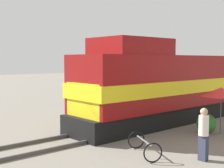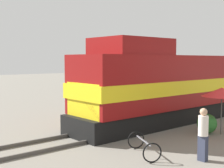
{
  "view_description": "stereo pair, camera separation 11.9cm",
  "coord_description": "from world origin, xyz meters",
  "px_view_note": "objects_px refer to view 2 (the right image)",
  "views": [
    {
      "loc": [
        10.95,
        -12.25,
        3.45
      ],
      "look_at": [
        1.2,
        -3.73,
        2.45
      ],
      "focal_mm": 50.0,
      "sensor_mm": 36.0,
      "label": 1
    },
    {
      "loc": [
        11.02,
        -12.16,
        3.45
      ],
      "look_at": [
        1.2,
        -3.73,
        2.45
      ],
      "focal_mm": 50.0,
      "sensor_mm": 36.0,
      "label": 2
    }
  ],
  "objects_px": {
    "bicycle_spare": "(143,146)",
    "vendor_umbrella": "(222,92)",
    "locomotive": "(186,85)",
    "person_bystander": "(203,132)"
  },
  "relations": [
    {
      "from": "locomotive",
      "to": "bicycle_spare",
      "type": "distance_m",
      "value": 8.02
    },
    {
      "from": "locomotive",
      "to": "bicycle_spare",
      "type": "xyz_separation_m",
      "value": [
        3.35,
        -7.11,
        -1.61
      ]
    },
    {
      "from": "vendor_umbrella",
      "to": "bicycle_spare",
      "type": "height_order",
      "value": "vendor_umbrella"
    },
    {
      "from": "bicycle_spare",
      "to": "vendor_umbrella",
      "type": "bearing_deg",
      "value": 25.11
    },
    {
      "from": "person_bystander",
      "to": "bicycle_spare",
      "type": "bearing_deg",
      "value": -148.89
    },
    {
      "from": "person_bystander",
      "to": "bicycle_spare",
      "type": "distance_m",
      "value": 2.17
    },
    {
      "from": "vendor_umbrella",
      "to": "bicycle_spare",
      "type": "bearing_deg",
      "value": -91.74
    },
    {
      "from": "locomotive",
      "to": "vendor_umbrella",
      "type": "relative_size",
      "value": 7.52
    },
    {
      "from": "locomotive",
      "to": "person_bystander",
      "type": "xyz_separation_m",
      "value": [
        5.12,
        -6.04,
        -0.96
      ]
    },
    {
      "from": "vendor_umbrella",
      "to": "locomotive",
      "type": "bearing_deg",
      "value": 149.32
    }
  ]
}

